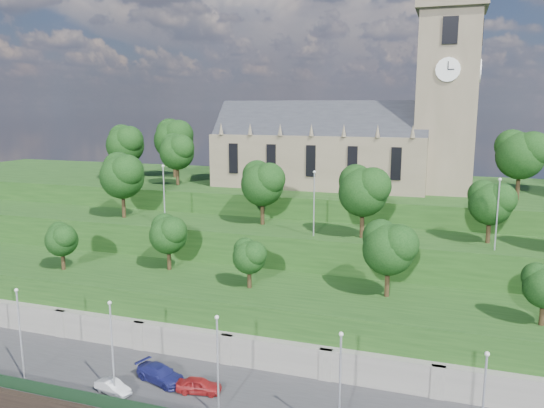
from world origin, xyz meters
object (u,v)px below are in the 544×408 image
(car_middle, at_px, (113,387))
(car_right, at_px, (160,374))
(church, at_px, (352,138))
(car_left, at_px, (199,385))

(car_middle, distance_m, car_right, 4.36)
(church, height_order, car_middle, church)
(church, relative_size, car_middle, 10.64)
(car_right, bearing_deg, church, 3.68)
(car_left, bearing_deg, church, -18.28)
(car_left, relative_size, car_right, 0.78)
(car_right, bearing_deg, car_middle, 155.40)
(church, distance_m, car_left, 45.57)
(church, xyz_separation_m, car_left, (-6.01, -40.58, -19.83))
(car_left, distance_m, car_middle, 7.65)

